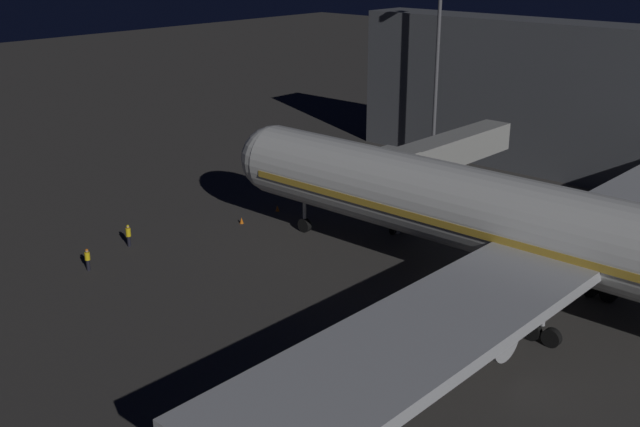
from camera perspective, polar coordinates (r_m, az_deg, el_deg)
ground_plane at (r=56.31m, az=11.39°, el=-5.41°), size 320.00×320.00×0.00m
airliner_at_gate at (r=50.83m, az=19.86°, el=-2.14°), size 58.64×64.39×18.44m
jet_bridge at (r=67.91m, az=8.41°, el=4.22°), size 18.44×3.40×7.25m
apron_floodlight_mast at (r=84.99m, az=8.64°, el=11.33°), size 2.90×0.50×20.31m
ground_crew_marshaller_fwd at (r=64.06m, az=-13.92°, el=-1.51°), size 0.40×0.40×1.84m
ground_crew_under_port_wing at (r=60.30m, az=-16.74°, el=-3.19°), size 0.40×0.40×1.71m
traffic_cone_nose_port at (r=70.64m, az=-3.15°, el=0.39°), size 0.36×0.36×0.55m
traffic_cone_nose_starboard at (r=67.81m, az=-5.80°, el=-0.51°), size 0.36×0.36×0.55m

